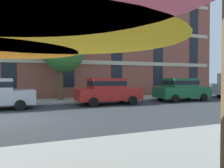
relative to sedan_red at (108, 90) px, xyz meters
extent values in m
plane|color=#2D3033|center=(-6.23, -3.70, -0.95)|extent=(120.00, 120.00, 0.00)
cube|color=#9E998E|center=(-6.23, 3.10, -0.89)|extent=(56.00, 3.60, 0.12)
cube|color=#934C3D|center=(-6.23, 11.30, 5.45)|extent=(41.64, 12.00, 12.80)
cube|color=beige|center=(-6.23, 5.26, 2.25)|extent=(40.81, 0.08, 0.36)
cube|color=beige|center=(-6.23, 5.26, 5.45)|extent=(40.81, 0.08, 0.36)
cube|color=black|center=(-6.23, 5.27, 5.85)|extent=(1.10, 0.06, 11.60)
cube|color=black|center=(-1.60, 5.27, 5.85)|extent=(1.10, 0.06, 11.60)
cube|color=black|center=(3.03, 5.27, 5.85)|extent=(1.10, 0.06, 11.60)
cube|color=black|center=(7.65, 5.27, 5.85)|extent=(1.10, 0.06, 11.60)
cube|color=black|center=(12.28, 5.27, 5.85)|extent=(1.10, 0.06, 11.60)
cylinder|color=black|center=(-5.53, 0.88, -0.65)|extent=(0.60, 0.22, 0.60)
cylinder|color=black|center=(-5.53, -0.88, -0.65)|extent=(0.60, 0.22, 0.60)
cube|color=#B21E19|center=(0.05, 0.00, -0.25)|extent=(4.40, 1.76, 0.80)
cube|color=#B21E19|center=(-0.10, 0.00, 0.49)|extent=(2.30, 1.55, 0.68)
cube|color=black|center=(-0.10, 0.00, 0.49)|extent=(2.32, 1.57, 0.32)
cylinder|color=black|center=(1.42, 0.88, -0.65)|extent=(0.60, 0.22, 0.60)
cylinder|color=black|center=(1.42, -0.88, -0.65)|extent=(0.60, 0.22, 0.60)
cylinder|color=black|center=(-1.31, 0.88, -0.65)|extent=(0.60, 0.22, 0.60)
cylinder|color=black|center=(-1.31, -0.88, -0.65)|extent=(0.60, 0.22, 0.60)
cube|color=#195933|center=(6.28, 0.00, -0.25)|extent=(4.40, 1.76, 0.80)
cube|color=#195933|center=(6.13, 0.00, 0.49)|extent=(2.30, 1.55, 0.68)
cube|color=black|center=(6.13, 0.00, 0.49)|extent=(2.32, 1.57, 0.32)
cylinder|color=black|center=(7.64, 0.88, -0.65)|extent=(0.60, 0.22, 0.60)
cylinder|color=black|center=(7.64, -0.88, -0.65)|extent=(0.60, 0.22, 0.60)
cylinder|color=black|center=(4.91, 0.88, -0.65)|extent=(0.60, 0.22, 0.60)
cylinder|color=black|center=(4.91, -0.88, -0.65)|extent=(0.60, 0.22, 0.60)
cylinder|color=black|center=(11.41, 0.95, -0.61)|extent=(0.68, 0.22, 0.68)
cylinder|color=brown|center=(-2.59, 3.26, 0.33)|extent=(0.40, 0.40, 2.56)
sphere|color=#387F33|center=(-2.68, 3.44, 3.08)|extent=(2.85, 2.85, 2.85)
sphere|color=#387F33|center=(-2.37, 3.10, 2.83)|extent=(3.09, 3.09, 3.09)
sphere|color=#387F33|center=(-2.52, 3.23, 2.63)|extent=(2.38, 2.38, 2.38)
cone|color=yellow|center=(-5.52, -12.70, 1.32)|extent=(1.81, 1.81, 0.44)
camera|label=1|loc=(-5.75, -14.30, 0.85)|focal=36.58mm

